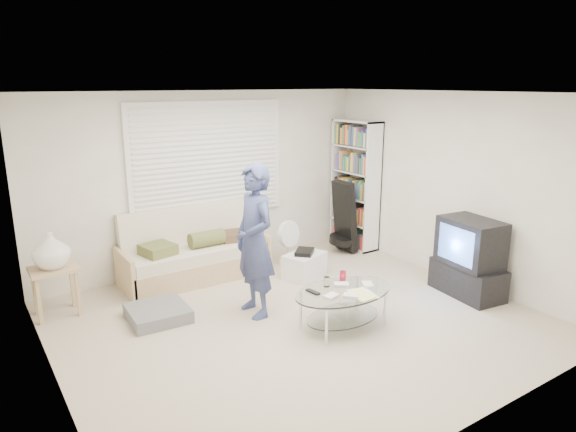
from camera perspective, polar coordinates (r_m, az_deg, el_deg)
ground at (r=5.91m, az=1.14°, el=-11.51°), size 5.00×5.00×0.00m
room_shell at (r=5.79m, az=-1.50°, el=4.93°), size 5.02×4.52×2.51m
window_blinds at (r=7.30m, az=-8.79°, el=6.15°), size 2.32×0.08×1.62m
futon_sofa at (r=7.12m, az=-10.41°, el=-4.36°), size 1.97×0.80×0.96m
grey_floor_pillow at (r=6.09m, az=-14.25°, el=-10.41°), size 0.67×0.67×0.14m
side_table at (r=6.34m, az=-24.79°, el=-3.80°), size 0.51×0.41×1.01m
bookshelf at (r=8.27m, az=7.46°, el=3.46°), size 0.32×0.86×2.04m
guitar_case at (r=8.05m, az=6.25°, el=-0.64°), size 0.40×0.41×1.12m
floor_fan at (r=7.53m, az=0.00°, el=-2.50°), size 0.41×0.27×0.66m
storage_bin at (r=7.08m, az=1.83°, el=-5.42°), size 0.65×0.55×0.39m
tv_unit at (r=6.80m, az=19.48°, el=-4.48°), size 0.59×0.95×0.98m
coffee_table at (r=5.65m, az=6.20°, el=-8.99°), size 1.17×0.75×0.55m
standing_person at (r=5.78m, az=-3.72°, el=-2.81°), size 0.44×0.65×1.75m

